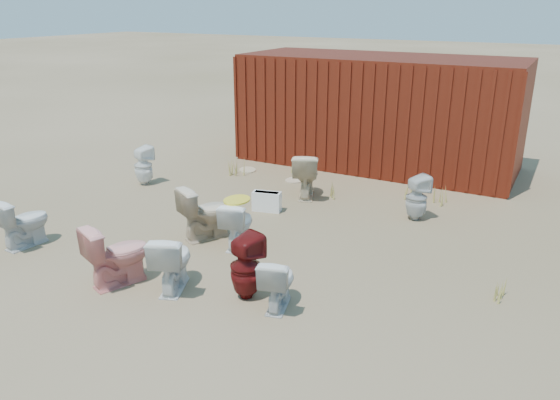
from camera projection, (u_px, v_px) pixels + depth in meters
The scene contains 22 objects.
ground at pixel (261, 246), 8.26m from camera, with size 100.00×100.00×0.00m, color brown.
shipping_container at pixel (379, 111), 12.15m from camera, with size 6.00×2.40×2.40m, color #55180E.
toilet_front_a at pixel (24, 222), 8.16m from camera, with size 0.43×0.75×0.77m, color silver.
toilet_front_pink at pixel (117, 254), 7.03m from camera, with size 0.47×0.82×0.84m, color pink.
toilet_front_c at pixel (172, 261), 6.91m from camera, with size 0.43×0.76×0.78m, color white.
toilet_front_maroon at pixel (246, 267), 6.68m from camera, with size 0.38×0.39×0.84m, color #621110.
toilet_front_e at pixel (278, 282), 6.51m from camera, with size 0.37×0.65×0.67m, color silver.
toilet_back_a at pixel (143, 166), 10.95m from camera, with size 0.36×0.36×0.79m, color white.
toilet_back_beige_left at pixel (306, 175), 10.25m from camera, with size 0.48×0.84×0.86m, color beige.
toilet_back_beige_right at pixel (207, 212), 8.42m from camera, with size 0.47×0.83×0.85m, color beige.
toilet_back_yellowlid at pixel (238, 224), 8.14m from camera, with size 0.41×0.71×0.73m, color white.
toilet_back_e at pixel (417, 198), 9.15m from camera, with size 0.35×0.36×0.78m, color silver.
yellow_lid at pixel (237, 200), 8.01m from camera, with size 0.37×0.46×0.03m, color yellow.
loose_tank at pixel (267, 201), 9.61m from camera, with size 0.50×0.20×0.35m, color white.
loose_lid_near at pixel (296, 180), 11.32m from camera, with size 0.38×0.49×0.02m, color #C0AC8B.
loose_lid_far at pixel (248, 170), 12.00m from camera, with size 0.36×0.47×0.02m, color #BEAF89.
weed_clump_a at pixel (237, 168), 11.60m from camera, with size 0.36×0.36×0.34m, color #9F923F.
weed_clump_b at pixel (331, 189), 10.31m from camera, with size 0.32×0.32×0.30m, color #9F923F.
weed_clump_c at pixel (440, 196), 9.95m from camera, with size 0.36×0.36×0.29m, color #9F923F.
weed_clump_d at pixel (296, 169), 11.64m from camera, with size 0.30×0.30×0.26m, color #9F923F.
weed_clump_e at pixel (415, 191), 10.24m from camera, with size 0.34×0.34×0.30m, color #9F923F.
weed_clump_f at pixel (495, 289), 6.78m from camera, with size 0.28×0.28×0.24m, color #9F923F.
Camera 1 is at (3.86, -6.48, 3.46)m, focal length 35.00 mm.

